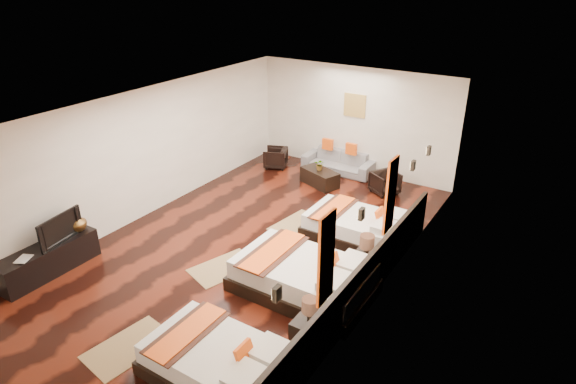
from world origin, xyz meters
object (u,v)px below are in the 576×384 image
Objects in this scene: table_plant at (320,165)px; coffee_table at (320,177)px; bed_far at (358,226)px; figurine at (76,222)px; bed_near at (219,361)px; armchair_left at (276,158)px; nightstand_a at (309,331)px; tv at (57,228)px; tv_console at (48,259)px; nightstand_b at (365,266)px; sofa at (339,162)px; bed_mid at (305,276)px; book at (18,259)px; armchair_right at (385,183)px.

coffee_table is at bearing -51.62° from table_plant.
coffee_table is (-1.94, 1.91, -0.07)m from bed_far.
figurine reaches higher than bed_far.
bed_near is 3.29× the size of armchair_left.
tv is at bearing -173.00° from nightstand_a.
tv_console is 4.85× the size of figurine.
table_plant is at bearing 107.18° from bed_near.
nightstand_b is (0.75, 3.07, 0.07)m from bed_near.
bed_far is at bearing 44.52° from tv_console.
tv is 0.49× the size of sofa.
figurine is (-4.95, -0.18, 0.43)m from nightstand_a.
bed_near is at bearing 5.59° from armchair_left.
bed_far is at bearing 102.90° from nightstand_a.
tv is (-4.15, -1.73, 0.52)m from bed_mid.
book is 6.93m from coffee_table.
tv is at bearing -27.84° from armchair_left.
figurine is at bearing -162.77° from bed_mid.
sofa is 1.74m from armchair_left.
book is at bearing -90.00° from figurine.
coffee_table is at bearing -30.49° from tv.
armchair_right is (-0.35, 6.71, 0.01)m from bed_near.
tv is (-4.15, -3.87, 0.55)m from bed_far.
table_plant is (-2.70, 5.20, 0.24)m from nightstand_a.
bed_near is at bearing -72.86° from coffee_table.
armchair_left is 2.07× the size of table_plant.
bed_far reaches higher than armchair_right.
bed_mid is 4.47m from armchair_right.
nightstand_b is 3.18× the size of table_plant.
nightstand_a reaches higher than book.
bed_mid is 4.52m from tv.
table_plant is (-1.95, 6.32, 0.29)m from bed_near.
tv reaches higher than nightstand_a.
bed_mid reaches higher than tv_console.
figurine is at bearing 177.63° from armchair_right.
tv is 0.94× the size of coffee_table.
bed_far reaches higher than book.
nightstand_b is at bearing 27.51° from armchair_left.
armchair_right is (-1.10, 3.64, -0.05)m from nightstand_b.
armchair_left is 0.61× the size of coffee_table.
bed_far is at bearing -44.54° from coffee_table.
nightstand_a is 0.45× the size of sofa.
table_plant is (-0.01, 0.01, 0.35)m from coffee_table.
bed_mid is at bearing 30.62° from book.
table_plant is at bearing 135.42° from bed_far.
nightstand_a is 4.97m from figurine.
figurine reaches higher than armchair_right.
armchair_right is at bearing 61.02° from book.
nightstand_b is at bearing -60.47° from bed_far.
bed_mid reaches higher than table_plant.
nightstand_a is 5.84m from coffee_table.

